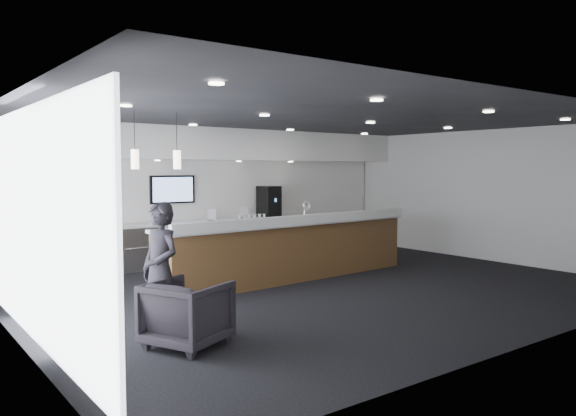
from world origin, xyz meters
TOP-DOWN VIEW (x-y plane):
  - ground at (0.00, 0.00)m, footprint 10.00×10.00m
  - ceiling at (0.00, 0.00)m, footprint 10.00×8.00m
  - back_wall at (0.00, 4.00)m, footprint 10.00×0.02m
  - left_wall at (-5.00, 0.00)m, footprint 0.02×8.00m
  - right_wall at (5.00, 0.00)m, footprint 0.02×8.00m
  - soffit_bulkhead at (0.00, 3.55)m, footprint 10.00×0.90m
  - alcove_panel at (0.00, 3.97)m, footprint 9.80×0.06m
  - window_blinds_wall at (-4.96, 0.00)m, footprint 0.04×7.36m
  - back_credenza at (-0.00, 3.64)m, footprint 5.06×0.66m
  - wall_tv at (-1.00, 3.91)m, footprint 1.05×0.08m
  - pendant_left at (-2.40, 0.80)m, footprint 0.12×0.12m
  - pendant_right at (-3.10, 0.80)m, footprint 0.12×0.12m
  - ceiling_can_lights at (0.00, 0.00)m, footprint 7.00×5.00m
  - service_counter at (0.02, 0.92)m, footprint 5.59×1.24m
  - coffee_machine at (1.40, 3.62)m, footprint 0.45×0.57m
  - info_sign_left at (-0.22, 3.54)m, footprint 0.18×0.08m
  - info_sign_right at (0.65, 3.56)m, footprint 0.20×0.06m
  - armchair at (-3.41, -1.60)m, footprint 1.14×1.13m
  - lounge_guest at (-3.50, -1.05)m, footprint 0.51×0.68m
  - cup_0 at (1.48, 3.52)m, footprint 0.09×0.09m
  - cup_1 at (1.34, 3.52)m, footprint 0.13×0.13m
  - cup_2 at (1.20, 3.52)m, footprint 0.11×0.11m
  - cup_3 at (1.06, 3.52)m, footprint 0.12×0.12m
  - cup_4 at (0.92, 3.52)m, footprint 0.12×0.12m
  - cup_5 at (0.78, 3.52)m, footprint 0.10×0.10m
  - cup_6 at (0.64, 3.52)m, footprint 0.13×0.13m
  - cup_7 at (0.50, 3.52)m, footprint 0.10×0.10m

SIDE VIEW (x-z plane):
  - ground at x=0.00m, z-range 0.00..0.00m
  - armchair at x=-3.41m, z-range 0.00..0.79m
  - back_credenza at x=0.00m, z-range 0.00..0.95m
  - service_counter at x=0.02m, z-range -0.17..1.32m
  - lounge_guest at x=-3.50m, z-range 0.00..1.69m
  - cup_0 at x=1.48m, z-range 0.95..1.03m
  - cup_1 at x=1.34m, z-range 0.95..1.03m
  - cup_2 at x=1.20m, z-range 0.95..1.03m
  - cup_3 at x=1.06m, z-range 0.95..1.03m
  - cup_4 at x=0.92m, z-range 0.95..1.03m
  - cup_5 at x=0.78m, z-range 0.95..1.03m
  - cup_6 at x=0.64m, z-range 0.95..1.03m
  - cup_7 at x=0.50m, z-range 0.95..1.03m
  - info_sign_left at x=-0.22m, z-range 0.95..1.20m
  - info_sign_right at x=0.65m, z-range 0.95..1.22m
  - coffee_machine at x=1.40m, z-range 0.95..1.69m
  - back_wall at x=0.00m, z-range 0.00..3.00m
  - left_wall at x=-5.00m, z-range 0.00..3.00m
  - right_wall at x=5.00m, z-range 0.00..3.00m
  - window_blinds_wall at x=-4.96m, z-range 0.23..2.77m
  - alcove_panel at x=0.00m, z-range 0.90..2.30m
  - wall_tv at x=-1.00m, z-range 1.34..1.96m
  - pendant_left at x=-2.40m, z-range 2.10..2.40m
  - pendant_right at x=-3.10m, z-range 2.10..2.40m
  - soffit_bulkhead at x=0.00m, z-range 2.30..3.00m
  - ceiling_can_lights at x=0.00m, z-range 2.96..2.98m
  - ceiling at x=0.00m, z-range 2.99..3.01m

